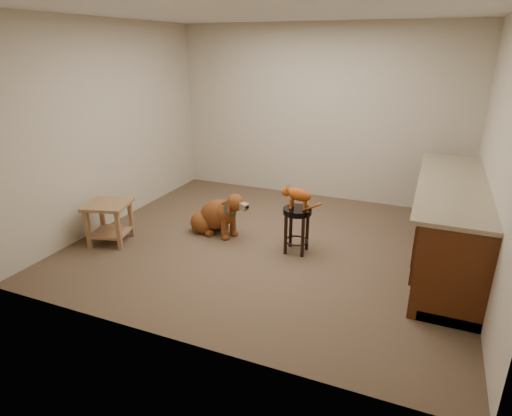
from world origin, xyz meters
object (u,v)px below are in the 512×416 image
at_px(wood_stool, 440,210).
at_px(tabby_kitten, 297,195).
at_px(padded_stool, 297,221).
at_px(golden_retriever, 217,216).
at_px(side_table, 109,217).

height_order(wood_stool, tabby_kitten, wood_stool).
distance_m(padded_stool, golden_retriever, 1.11).
height_order(side_table, golden_retriever, golden_retriever).
distance_m(padded_stool, side_table, 2.26).
xyz_separation_m(golden_retriever, tabby_kitten, (1.09, -0.11, 0.46)).
distance_m(golden_retriever, tabby_kitten, 1.19).
bearing_deg(wood_stool, side_table, -157.65).
bearing_deg(tabby_kitten, golden_retriever, 172.30).
bearing_deg(side_table, tabby_kitten, 16.14).
distance_m(padded_stool, tabby_kitten, 0.32).
bearing_deg(padded_stool, wood_stool, 30.52).
xyz_separation_m(padded_stool, side_table, (-2.18, -0.63, -0.05)).
distance_m(wood_stool, golden_retriever, 2.72).
relative_size(padded_stool, side_table, 0.89).
height_order(wood_stool, side_table, wood_stool).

